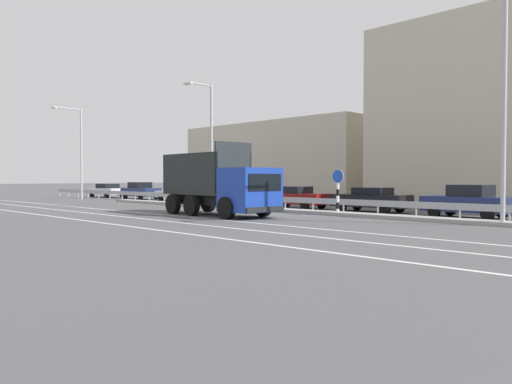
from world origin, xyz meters
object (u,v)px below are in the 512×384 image
median_road_sign (338,191)px  parked_car_3 (232,194)px  parked_car_4 (295,197)px  parked_car_6 (469,201)px  street_lamp_2 (502,93)px  street_lamp_1 (210,139)px  parked_car_5 (371,199)px  parked_car_2 (180,193)px  parked_car_0 (107,190)px  parked_car_1 (140,191)px  dump_truck (229,191)px  street_lamp_0 (79,148)px

median_road_sign → parked_car_3: 12.25m
parked_car_4 → parked_car_6: parked_car_6 is taller
street_lamp_2 → parked_car_6: street_lamp_2 is taller
parked_car_3 → median_road_sign: bearing=70.9°
street_lamp_1 → parked_car_5: bearing=19.6°
parked_car_2 → parked_car_6: parked_car_6 is taller
street_lamp_1 → parked_car_3: street_lamp_1 is taller
parked_car_0 → parked_car_2: (12.16, -0.04, -0.03)m
street_lamp_1 → street_lamp_2: size_ratio=0.86×
parked_car_0 → parked_car_5: 30.25m
parked_car_1 → parked_car_5: bearing=92.3°
street_lamp_1 → parked_car_4: size_ratio=1.74×
dump_truck → parked_car_4: (-1.87, 7.30, -0.57)m
median_road_sign → street_lamp_1: (-10.03, -0.16, 3.26)m
street_lamp_0 → street_lamp_1: size_ratio=1.02×
dump_truck → parked_car_2: bearing=-114.9°
dump_truck → parked_car_6: (8.93, 7.42, -0.49)m
parked_car_0 → parked_car_1: bearing=-92.7°
street_lamp_1 → parked_car_4: (4.66, 3.10, -3.77)m
parked_car_1 → parked_car_2: bearing=92.6°
street_lamp_0 → parked_car_5: street_lamp_0 is taller
street_lamp_2 → parked_car_5: 10.07m
parked_car_1 → street_lamp_1: bearing=78.1°
parked_car_1 → street_lamp_0: bearing=-41.9°
parked_car_3 → street_lamp_2: bearing=76.2°
street_lamp_2 → parked_car_2: (-26.28, 3.89, -4.56)m
parked_car_2 → parked_car_0: bearing=85.6°
dump_truck → parked_car_5: size_ratio=1.64×
street_lamp_2 → parked_car_5: size_ratio=2.11×
parked_car_6 → parked_car_0: bearing=90.6°
parked_car_4 → median_road_sign: bearing=60.8°
median_road_sign → parked_car_1: bearing=171.7°
parked_car_2 → parked_car_4: size_ratio=1.00×
parked_car_3 → dump_truck: bearing=43.8°
parked_car_6 → parked_car_2: bearing=90.3°
parked_car_0 → parked_car_4: parked_car_4 is taller
street_lamp_2 → street_lamp_1: bearing=179.3°
median_road_sign → dump_truck: bearing=-128.7°
street_lamp_2 → parked_car_4: street_lamp_2 is taller
dump_truck → street_lamp_0: size_ratio=0.88×
street_lamp_1 → parked_car_3: 5.45m
street_lamp_0 → parked_car_4: street_lamp_0 is taller
street_lamp_2 → parked_car_2: size_ratio=2.03×
street_lamp_2 → parked_car_4: bearing=166.1°
median_road_sign → street_lamp_1: street_lamp_1 is taller
parked_car_3 → parked_car_4: bearing=83.0°
median_road_sign → street_lamp_2: (8.05, -0.38, 4.01)m
median_road_sign → parked_car_0: bearing=173.3°
street_lamp_2 → parked_car_2: bearing=171.6°
parked_car_3 → parked_car_1: bearing=-93.7°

